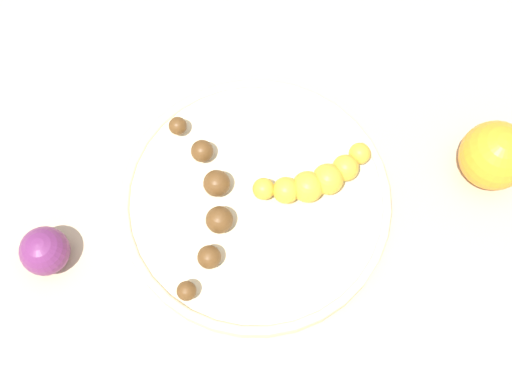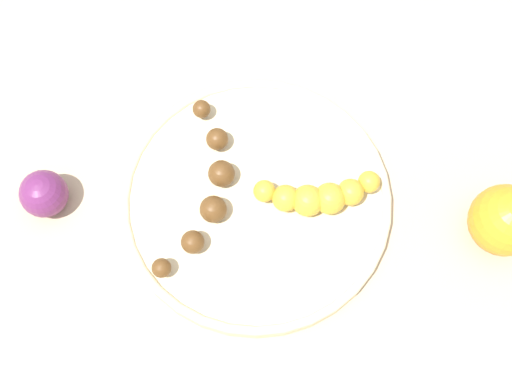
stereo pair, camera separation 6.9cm
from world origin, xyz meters
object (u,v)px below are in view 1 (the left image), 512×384
(banana_spotted, at_px, (316,180))
(plum_purple, at_px, (45,251))
(fruit_bowl, at_px, (256,200))
(orange_fruit, at_px, (495,156))
(banana_overripe, at_px, (208,202))

(banana_spotted, height_order, plum_purple, banana_spotted)
(fruit_bowl, distance_m, plum_purple, 0.23)
(plum_purple, bearing_deg, fruit_bowl, 77.91)
(orange_fruit, bearing_deg, banana_overripe, -108.04)
(fruit_bowl, height_order, plum_purple, plum_purple)
(banana_overripe, xyz_separation_m, orange_fruit, (0.10, 0.30, 0.00))
(orange_fruit, height_order, plum_purple, orange_fruit)
(banana_overripe, distance_m, plum_purple, 0.18)
(banana_overripe, relative_size, orange_fruit, 2.53)
(banana_overripe, bearing_deg, fruit_bowl, 5.87)
(fruit_bowl, relative_size, plum_purple, 5.67)
(banana_spotted, bearing_deg, fruit_bowl, -98.96)
(banana_overripe, xyz_separation_m, banana_spotted, (0.03, 0.11, 0.00))
(fruit_bowl, bearing_deg, plum_purple, -102.09)
(orange_fruit, distance_m, plum_purple, 0.49)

